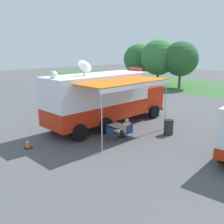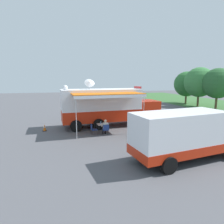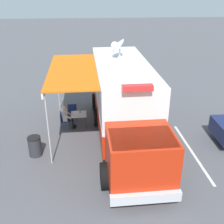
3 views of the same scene
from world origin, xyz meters
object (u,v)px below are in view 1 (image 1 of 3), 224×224
Objects in this scene: command_truck at (107,97)px; trash_bin at (169,127)px; folding_chair_beside_table at (111,133)px; car_behind_truck at (68,98)px; traffic_cone at (28,143)px; folding_chair_at_table at (128,131)px; car_far_corner at (81,91)px; seated_responder at (126,128)px; folding_table at (117,126)px; water_bottle at (115,123)px.

command_truck is 10.51× the size of trash_bin.
car_behind_truck is at bearing 160.80° from folding_chair_beside_table.
command_truck is at bearing -9.85° from car_behind_truck.
folding_chair_at_table is at bearing 60.63° from traffic_cone.
folding_chair_beside_table reaches higher than traffic_cone.
trash_bin is at bearing 62.75° from traffic_cone.
car_far_corner is (-11.24, 6.24, 0.37)m from folding_chair_beside_table.
car_far_corner is (-12.68, 2.82, 0.42)m from trash_bin.
traffic_cone is at bearing -48.31° from car_far_corner.
seated_responder is at bearing -20.48° from command_truck.
folding_table is 0.95× the size of folding_chair_beside_table.
seated_responder is 12.61m from car_far_corner.
folding_chair_at_table is (0.86, 0.21, -0.32)m from water_bottle.
trash_bin is (1.44, 3.42, -0.06)m from folding_chair_beside_table.
seated_responder is 5.40m from traffic_cone.
trash_bin is at bearing 67.16° from folding_chair_beside_table.
folding_table is 8.81m from car_behind_truck.
car_behind_truck is (-6.31, 1.10, -1.06)m from command_truck.
folding_table is 12.11m from car_far_corner.
car_behind_truck reaches higher than water_bottle.
car_far_corner is at bearing 167.48° from trash_bin.
car_far_corner is at bearing 153.59° from folding_table.
seated_responder is at bearing -116.48° from trash_bin.
car_behind_truck reaches higher than seated_responder.
command_truck reaches higher than folding_table.
car_behind_truck is (-8.51, 2.25, 0.21)m from folding_table.
folding_chair_beside_table is (2.60, -2.01, -1.43)m from command_truck.
folding_table is 0.82m from folding_chair_at_table.
car_behind_truck is (-8.91, 3.10, 0.37)m from folding_chair_beside_table.
command_truck reaches higher than water_bottle.
seated_responder is 2.16× the size of traffic_cone.
car_behind_truck reaches higher than folding_table.
water_bottle is 0.05× the size of car_far_corner.
folding_chair_at_table is 1.00× the size of folding_chair_beside_table.
water_bottle is 8.77m from car_behind_truck.
folding_chair_at_table is 2.67m from trash_bin.
seated_responder is at bearing 17.11° from water_bottle.
seated_responder reaches higher than trash_bin.
trash_bin is 8.14m from traffic_cone.
folding_chair_at_table is 0.96× the size of trash_bin.
folding_chair_at_table is at bearing -19.19° from command_truck.
command_truck is 3.58m from folding_chair_beside_table.
seated_responder is 0.30× the size of car_behind_truck.
command_truck is 6.06m from traffic_cone.
folding_chair_at_table is (3.00, -1.04, -1.43)m from command_truck.
car_behind_truck and car_far_corner have the same top height.
seated_responder is at bearing 77.46° from folding_chair_beside_table.
traffic_cone is 0.13× the size of car_far_corner.
folding_table is at bearing -14.82° from car_behind_truck.
folding_chair_at_table is (0.80, 0.11, -0.16)m from folding_table.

